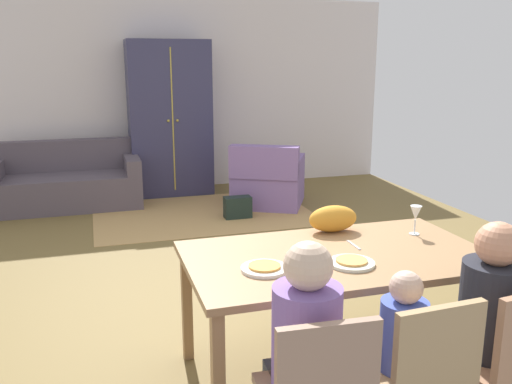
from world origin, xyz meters
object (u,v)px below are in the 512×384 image
plate_near_child (351,263)px  plate_near_man (264,269)px  dining_table (337,265)px  couch (67,183)px  armchair (268,181)px  armoire (170,119)px  cat (333,219)px  dining_chair_child (419,376)px  person_woman (482,337)px  dining_chair_woman (509,359)px  handbag (238,207)px  wine_glass (416,214)px  person_man (303,368)px  person_child (397,368)px

plate_near_child → plate_near_man: bearing=172.8°
plate_near_child → dining_table: bearing=90.0°
couch → armchair: same height
plate_near_child → armoire: (-0.25, 5.04, 0.28)m
plate_near_man → plate_near_child: bearing=-7.2°
dining_table → cat: (0.15, 0.39, 0.16)m
couch → armchair: 2.57m
dining_chair_child → cat: cat is taller
person_woman → armchair: (0.37, 4.48, -0.19)m
dining_chair_woman → handbag: 4.22m
wine_glass → couch: wine_glass is taller
plate_near_child → armoire: bearing=92.8°
dining_table → person_woman: person_woman is taller
person_man → dining_chair_child: (0.47, -0.18, -0.02)m
wine_glass → dining_chair_child: bearing=-120.9°
person_child → armoire: 5.58m
person_child → dining_chair_woman: (0.48, -0.17, 0.06)m
dining_chair_child → couch: size_ratio=0.48×
dining_table → dining_chair_child: (0.00, -0.85, -0.20)m
person_child → dining_chair_woman: size_ratio=1.06×
dining_table → person_child: 0.72m
person_child → plate_near_child: bearing=89.8°
armchair → armoire: (-1.08, 1.05, 0.73)m
dining_table → handbag: bearing=84.7°
person_woman → dining_table: bearing=124.9°
wine_glass → dining_chair_child: size_ratio=0.21×
plate_near_man → plate_near_child: size_ratio=1.00×
person_woman → dining_chair_woman: bearing=-86.3°
dining_chair_child → wine_glass: bearing=59.1°
plate_near_child → person_woman: person_woman is taller
plate_near_child → handbag: size_ratio=0.78×
armoire → handbag: size_ratio=6.56×
dining_chair_child → handbag: size_ratio=2.72×
armoire → armchair: bearing=-44.1°
plate_near_child → person_child: bearing=-90.2°
person_woman → armchair: person_woman is taller
person_woman → armchair: bearing=85.3°
plate_near_man → armoire: size_ratio=0.12×
wine_glass → armchair: bearing=86.5°
wine_glass → armchair: wine_glass is taller
person_woman → handbag: (-0.16, 4.03, -0.38)m
dining_table → couch: size_ratio=0.94×
person_man → armoire: bearing=87.7°
person_child → armoire: (-0.24, 5.54, 0.62)m
person_man → person_woman: bearing=-0.0°
dining_chair_woman → person_woman: person_woman is taller
plate_near_child → wine_glass: size_ratio=1.34×
plate_near_man → wine_glass: 1.14m
plate_near_child → person_woman: (0.47, -0.49, -0.26)m
dining_table → handbag: 3.42m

